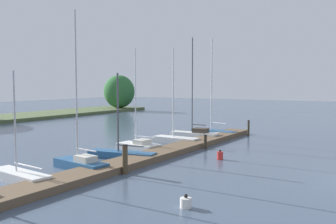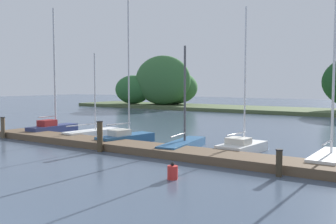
{
  "view_description": "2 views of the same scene",
  "coord_description": "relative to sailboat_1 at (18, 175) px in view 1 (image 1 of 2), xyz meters",
  "views": [
    {
      "loc": [
        -19.16,
        -0.53,
        4.47
      ],
      "look_at": [
        3.11,
        13.29,
        2.48
      ],
      "focal_mm": 41.33,
      "sensor_mm": 36.0,
      "label": 1
    },
    {
      "loc": [
        8.26,
        -1.94,
        3.21
      ],
      "look_at": [
        -3.2,
        15.07,
        1.68
      ],
      "focal_mm": 40.8,
      "sensor_mm": 36.0,
      "label": 2
    }
  ],
  "objects": [
    {
      "name": "sailboat_5",
      "position": [
        13.34,
        -0.31,
        0.08
      ],
      "size": [
        1.09,
        3.71,
        7.02
      ],
      "rotation": [
        0.0,
        0.0,
        1.57
      ],
      "color": "white",
      "rests_on": "ground"
    },
    {
      "name": "mooring_piling_1",
      "position": [
        3.67,
        -3.29,
        0.47
      ],
      "size": [
        0.31,
        0.31,
        1.45
      ],
      "color": "#4C3D28",
      "rests_on": "ground"
    },
    {
      "name": "sailboat_7",
      "position": [
        19.27,
        -0.62,
        0.15
      ],
      "size": [
        1.93,
        4.55,
        8.23
      ],
      "rotation": [
        0.0,
        0.0,
        1.35
      ],
      "color": "#285684",
      "rests_on": "ground"
    },
    {
      "name": "channel_buoy_1",
      "position": [
        0.75,
        -8.32,
        -0.07
      ],
      "size": [
        0.42,
        0.42,
        0.51
      ],
      "color": "white",
      "rests_on": "ground"
    },
    {
      "name": "mooring_piling_3",
      "position": [
        20.15,
        -3.57,
        0.39
      ],
      "size": [
        0.21,
        0.21,
        1.29
      ],
      "color": "#3D3323",
      "rests_on": "ground"
    },
    {
      "name": "channel_buoy_0",
      "position": [
        9.41,
        -5.77,
        -0.03
      ],
      "size": [
        0.35,
        0.35,
        0.58
      ],
      "color": "red",
      "rests_on": "ground"
    },
    {
      "name": "sailboat_4",
      "position": [
        9.41,
        0.19,
        0.06
      ],
      "size": [
        1.52,
        3.11,
        6.73
      ],
      "rotation": [
        0.0,
        0.0,
        1.49
      ],
      "color": "white",
      "rests_on": "ground"
    },
    {
      "name": "sailboat_3",
      "position": [
        6.65,
        -0.56,
        0.02
      ],
      "size": [
        1.58,
        4.39,
        5.04
      ],
      "rotation": [
        0.0,
        0.0,
        1.73
      ],
      "color": "#285684",
      "rests_on": "ground"
    },
    {
      "name": "sailboat_2",
      "position": [
        3.16,
        -0.72,
        0.11
      ],
      "size": [
        1.52,
        3.68,
        8.13
      ],
      "rotation": [
        0.0,
        0.0,
        1.42
      ],
      "color": "#285684",
      "rests_on": "ground"
    },
    {
      "name": "sailboat_1",
      "position": [
        0.0,
        0.0,
        0.0
      ],
      "size": [
        1.38,
        3.92,
        5.02
      ],
      "rotation": [
        0.0,
        0.0,
        1.46
      ],
      "color": "white",
      "rests_on": "ground"
    },
    {
      "name": "sailboat_6",
      "position": [
        16.18,
        -0.47,
        0.12
      ],
      "size": [
        1.35,
        4.05,
        8.04
      ],
      "rotation": [
        0.0,
        0.0,
        1.6
      ],
      "color": "white",
      "rests_on": "ground"
    },
    {
      "name": "mooring_piling_2",
      "position": [
        12.26,
        -3.4,
        0.22
      ],
      "size": [
        0.25,
        0.25,
        0.96
      ],
      "color": "#3D3323",
      "rests_on": "ground"
    },
    {
      "name": "dock_pier",
      "position": [
        8.08,
        -2.23,
        -0.09
      ],
      "size": [
        26.42,
        1.8,
        0.35
      ],
      "color": "brown",
      "rests_on": "ground"
    }
  ]
}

